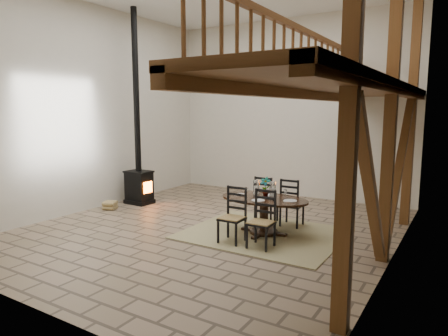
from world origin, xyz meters
The scene contains 7 objects.
ground centered at (0.00, 0.00, 0.00)m, with size 8.00×8.00×0.00m, color #8B745D.
room_shell centered at (1.19, 0.00, 3.01)m, with size 7.02×8.02×5.01m.
rug centered at (1.09, 0.24, 0.01)m, with size 3.00×2.50×0.02m, color tan.
dining_table centered at (1.09, 0.24, 0.43)m, with size 1.82×2.02×1.15m.
wood_stove centered at (-2.89, 0.90, 1.12)m, with size 0.69×0.54×5.00m.
log_basket centered at (-2.92, 1.10, 0.17)m, with size 0.49×0.49×0.40m.
log_stack centered at (-3.06, 0.03, 0.10)m, with size 0.39×0.39×0.20m.
Camera 1 is at (4.47, -6.74, 2.46)m, focal length 32.00 mm.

